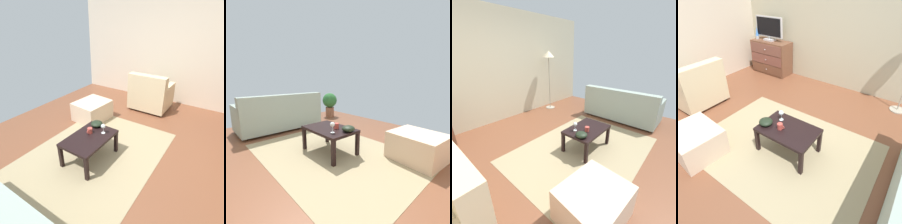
% 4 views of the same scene
% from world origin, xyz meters
% --- Properties ---
extents(ground_plane, '(5.85, 4.97, 0.05)m').
position_xyz_m(ground_plane, '(0.00, 0.00, -0.03)').
color(ground_plane, brown).
extents(area_rug, '(2.60, 1.90, 0.01)m').
position_xyz_m(area_rug, '(0.20, -0.20, 0.00)').
color(area_rug, tan).
rests_on(area_rug, ground_plane).
extents(coffee_table, '(0.80, 0.54, 0.41)m').
position_xyz_m(coffee_table, '(0.29, -0.20, 0.35)').
color(coffee_table, black).
rests_on(coffee_table, ground_plane).
extents(wine_glass, '(0.07, 0.07, 0.16)m').
position_xyz_m(wine_glass, '(0.09, -0.09, 0.52)').
color(wine_glass, silver).
rests_on(wine_glass, coffee_table).
extents(mug, '(0.11, 0.08, 0.08)m').
position_xyz_m(mug, '(0.20, -0.26, 0.45)').
color(mug, '#BB453B').
rests_on(mug, coffee_table).
extents(bowl_decorative, '(0.19, 0.19, 0.09)m').
position_xyz_m(bowl_decorative, '(-0.02, -0.30, 0.45)').
color(bowl_decorative, black).
rests_on(bowl_decorative, coffee_table).
extents(couch_large, '(0.85, 1.80, 0.83)m').
position_xyz_m(couch_large, '(2.02, -0.14, 0.33)').
color(couch_large, '#332319').
rests_on(couch_large, ground_plane).
extents(ottoman, '(0.75, 0.66, 0.40)m').
position_xyz_m(ottoman, '(-0.76, -0.98, 0.20)').
color(ottoman, beige).
rests_on(ottoman, ground_plane).
extents(potted_plant, '(0.44, 0.44, 0.72)m').
position_xyz_m(potted_plant, '(2.28, -1.84, 0.43)').
color(potted_plant, brown).
rests_on(potted_plant, ground_plane).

